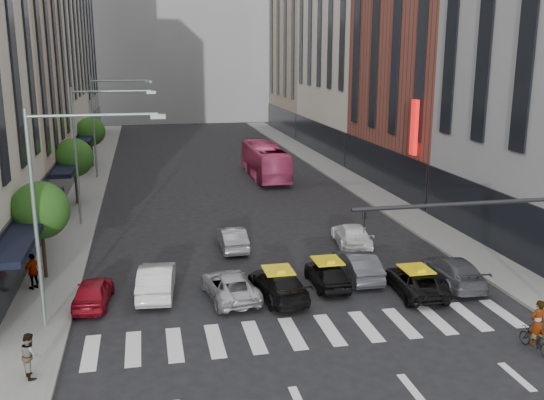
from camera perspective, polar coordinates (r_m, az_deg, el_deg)
ground at (r=24.46m, az=5.14°, el=-13.69°), size 160.00×160.00×0.00m
sidewalk_left at (r=52.17m, az=-17.09°, el=0.68°), size 3.00×96.00×0.15m
sidewalk_right at (r=54.99m, az=7.49°, el=1.81°), size 3.00×96.00×0.15m
building_left_d at (r=86.45m, az=-19.60°, el=15.36°), size 8.00×18.00×30.00m
building_right_b at (r=53.27m, az=14.83°, el=15.10°), size 8.00×18.00×26.00m
building_right_d at (r=88.96m, az=3.54°, el=15.37°), size 8.00×18.00×28.00m
building_far at (r=106.16m, az=-8.78°, el=17.12°), size 30.00×10.00×36.00m
tree_near at (r=32.08m, az=-20.98°, el=-0.92°), size 2.88×2.88×4.95m
tree_mid at (r=47.63m, az=-18.15°, el=3.81°), size 2.88×2.88×4.95m
tree_far at (r=63.40m, az=-16.70°, el=6.19°), size 2.88×2.88×4.95m
streetlamp_near at (r=25.53m, az=-19.51°, el=0.86°), size 5.38×0.25×9.00m
streetlamp_mid at (r=41.23m, az=-16.77°, el=5.65°), size 5.38×0.25×9.00m
streetlamp_far at (r=57.09m, az=-15.54°, el=7.79°), size 5.38×0.25×9.00m
traffic_signal at (r=25.26m, az=23.02°, el=-2.94°), size 10.10×0.20×6.00m
liberty_sign at (r=45.32m, az=13.24°, el=6.66°), size 0.30×0.70×4.00m
car_red at (r=29.05m, az=-16.48°, el=-8.28°), size 1.86×3.90×1.29m
car_white_front at (r=29.51m, az=-10.81°, el=-7.37°), size 2.03×4.71×1.51m
car_silver at (r=28.70m, az=-4.00°, el=-8.04°), size 2.63×4.74×1.25m
taxi_left at (r=28.67m, az=0.59°, el=-7.92°), size 2.47×4.86×1.35m
taxi_center at (r=30.09m, az=5.21°, el=-6.94°), size 1.59×3.91×1.33m
car_grey_mid at (r=31.34m, az=8.04°, el=-6.08°), size 1.57×4.32×1.42m
taxi_right at (r=29.95m, az=13.34°, el=-7.47°), size 2.35×4.54×1.22m
car_grey_curb at (r=31.59m, az=16.65°, el=-6.42°), size 2.21×4.86×1.38m
car_row2_left at (r=35.65m, az=-3.78°, el=-3.60°), size 1.48×4.10×1.35m
car_row2_right at (r=36.52m, az=7.50°, el=-3.27°), size 2.49×4.85×1.35m
bus at (r=56.08m, az=-0.68°, el=3.70°), size 2.62×11.19×3.12m
motorcycle at (r=25.99m, az=23.55°, el=-12.01°), size 0.81×1.80×0.91m
rider at (r=25.45m, az=23.85°, el=-9.18°), size 0.73×0.52×1.86m
pedestrian_near at (r=23.38m, az=-21.82°, el=-13.38°), size 0.87×0.97×1.63m
pedestrian_far at (r=31.42m, az=-21.55°, el=-6.25°), size 1.05×1.03×1.77m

